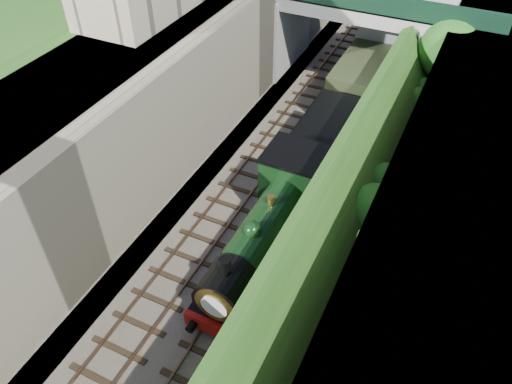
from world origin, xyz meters
name	(u,v)px	position (x,y,z in m)	size (l,w,h in m)	color
ground	(172,361)	(0.00, 0.00, 0.00)	(160.00, 160.00, 0.00)	#1E4714
trackbed	(337,107)	(0.00, 20.00, 0.10)	(10.00, 90.00, 0.20)	#473F38
retaining_wall	(262,42)	(-5.50, 20.00, 3.50)	(1.00, 90.00, 7.00)	#756B56
street_plateau_left	(214,32)	(-9.00, 20.00, 3.50)	(6.00, 90.00, 7.00)	#262628
street_plateau_right	(507,100)	(9.50, 20.00, 3.12)	(8.00, 90.00, 6.25)	#262628
embankment_slope	(420,93)	(4.91, 19.51, 2.63)	(4.58, 90.00, 6.36)	#1E4714
track_left	(309,98)	(-2.00, 20.00, 0.25)	(2.50, 90.00, 0.20)	black
track_right	(355,109)	(1.20, 20.00, 0.25)	(2.50, 90.00, 0.20)	black
road_bridge	(377,28)	(0.94, 24.00, 4.08)	(16.00, 6.40, 7.25)	gray
tree	(451,51)	(5.91, 21.30, 4.65)	(3.60, 3.80, 6.60)	black
locomotive	(269,229)	(1.20, 6.39, 1.89)	(3.10, 10.22, 3.83)	black
tender	(325,144)	(1.20, 13.75, 1.62)	(2.70, 6.00, 3.05)	black
coach_front	(385,43)	(1.20, 26.35, 2.05)	(2.90, 18.00, 3.70)	black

